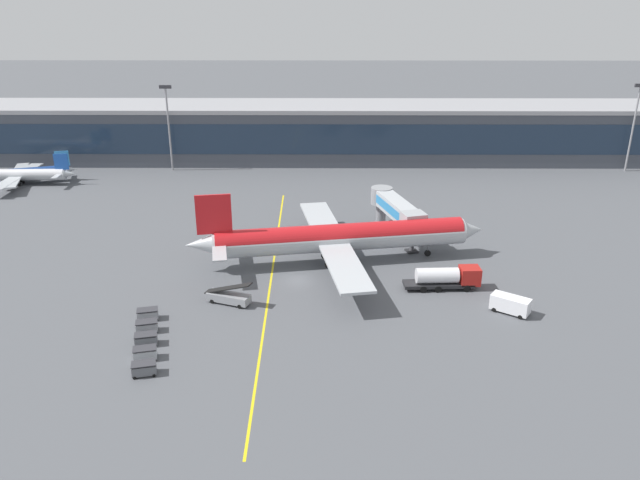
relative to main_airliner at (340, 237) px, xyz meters
name	(u,v)px	position (x,y,z in m)	size (l,w,h in m)	color
ground_plane	(297,280)	(-6.34, -6.84, -4.16)	(700.00, 700.00, 0.00)	#515459
apron_lead_in_line	(272,275)	(-10.30, -4.84, -4.16)	(0.30, 80.00, 0.01)	yellow
terminal_building	(238,132)	(-24.58, 67.50, 2.86)	(223.96, 20.39, 14.02)	#424751
main_airliner	(340,237)	(0.00, 0.00, 0.00)	(47.06, 37.62, 12.12)	#B2B7BC
jet_bridge	(395,208)	(9.89, 11.78, 0.95)	(8.01, 17.89, 6.85)	#B2B7BC
fuel_tanker	(447,277)	(15.14, -9.41, -2.42)	(10.91, 3.07, 3.25)	#232326
belt_loader	(229,297)	(-15.39, -14.15, -3.17)	(6.93, 3.88, 3.49)	gray
crew_van	(510,303)	(22.10, -16.52, -2.85)	(5.30, 4.60, 2.30)	white
baggage_cart_0	(144,368)	(-22.25, -31.21, -3.38)	(2.93, 2.14, 1.48)	#595B60
baggage_cart_1	(145,353)	(-23.00, -28.10, -3.38)	(2.93, 2.14, 1.48)	#B2B7BC
baggage_cart_2	(146,339)	(-23.74, -24.98, -3.38)	(2.93, 2.14, 1.48)	#595B60
baggage_cart_3	(147,326)	(-24.48, -21.87, -3.38)	(2.93, 2.14, 1.48)	gray
baggage_cart_4	(148,314)	(-25.22, -18.76, -3.38)	(2.93, 2.14, 1.48)	gray
commuter_jet_far	(13,174)	(-72.07, 43.25, -1.85)	(26.36, 21.20, 6.83)	#B2B7BC
commuter_jet_near	(14,175)	(-71.41, 42.52, -1.79)	(27.34, 21.68, 7.04)	#B2B7BC
apron_light_mast_0	(168,121)	(-39.27, 55.55, 7.88)	(2.80, 0.50, 20.24)	gray
apron_light_mast_1	(634,120)	(70.51, 55.55, 8.10)	(2.80, 0.50, 20.66)	gray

